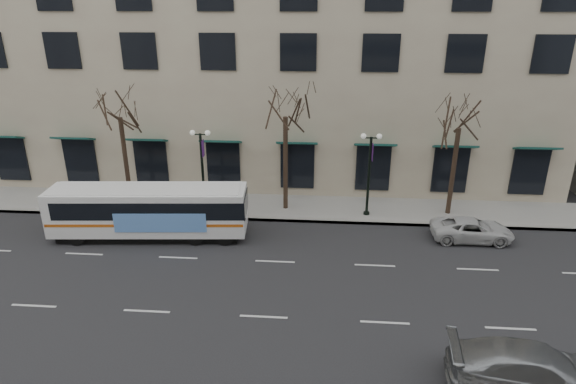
# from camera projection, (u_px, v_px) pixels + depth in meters

# --- Properties ---
(ground) EXTENTS (160.00, 160.00, 0.00)m
(ground) POSITION_uv_depth(u_px,v_px,m) (270.00, 287.00, 22.16)
(ground) COLOR black
(ground) RESTS_ON ground
(sidewalk_far) EXTENTS (80.00, 4.00, 0.15)m
(sidewalk_far) POSITION_uv_depth(u_px,v_px,m) (365.00, 210.00, 30.11)
(sidewalk_far) COLOR gray
(sidewalk_far) RESTS_ON ground
(building_hotel) EXTENTS (40.00, 20.00, 24.00)m
(building_hotel) POSITION_uv_depth(u_px,v_px,m) (273.00, 5.00, 37.35)
(building_hotel) COLOR tan
(building_hotel) RESTS_ON ground
(tree_far_left) EXTENTS (3.60, 3.60, 8.34)m
(tree_far_left) POSITION_uv_depth(u_px,v_px,m) (118.00, 102.00, 28.57)
(tree_far_left) COLOR black
(tree_far_left) RESTS_ON ground
(tree_far_mid) EXTENTS (3.60, 3.60, 8.55)m
(tree_far_mid) POSITION_uv_depth(u_px,v_px,m) (285.00, 101.00, 27.77)
(tree_far_mid) COLOR black
(tree_far_mid) RESTS_ON ground
(tree_far_right) EXTENTS (3.60, 3.60, 8.06)m
(tree_far_right) POSITION_uv_depth(u_px,v_px,m) (461.00, 112.00, 27.23)
(tree_far_right) COLOR black
(tree_far_right) RESTS_ON ground
(lamp_post_left) EXTENTS (1.22, 0.45, 5.21)m
(lamp_post_left) POSITION_uv_depth(u_px,v_px,m) (202.00, 167.00, 29.04)
(lamp_post_left) COLOR black
(lamp_post_left) RESTS_ON ground
(lamp_post_right) EXTENTS (1.22, 0.45, 5.21)m
(lamp_post_right) POSITION_uv_depth(u_px,v_px,m) (369.00, 171.00, 28.31)
(lamp_post_right) COLOR black
(lamp_post_right) RESTS_ON ground
(city_bus) EXTENTS (10.84, 3.17, 2.90)m
(city_bus) POSITION_uv_depth(u_px,v_px,m) (150.00, 210.00, 26.33)
(city_bus) COLOR white
(city_bus) RESTS_ON ground
(silver_car) EXTENTS (5.83, 2.84, 1.63)m
(silver_car) POSITION_uv_depth(u_px,v_px,m) (534.00, 371.00, 15.95)
(silver_car) COLOR #929699
(silver_car) RESTS_ON ground
(white_pickup) EXTENTS (4.38, 2.03, 1.22)m
(white_pickup) POSITION_uv_depth(u_px,v_px,m) (472.00, 230.00, 26.32)
(white_pickup) COLOR silver
(white_pickup) RESTS_ON ground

